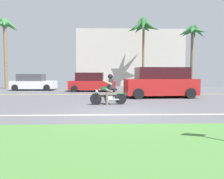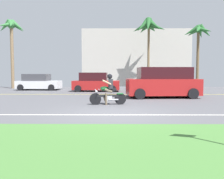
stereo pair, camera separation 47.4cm
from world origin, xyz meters
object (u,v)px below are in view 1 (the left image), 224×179
at_px(parked_car_0, 33,83).
at_px(motorcyclist, 109,92).
at_px(parked_car_2, 153,82).
at_px(palm_tree_0, 192,35).
at_px(parked_car_1, 92,83).
at_px(suv_nearby, 161,83).
at_px(palm_tree_2, 143,29).
at_px(palm_tree_1, 5,31).

bearing_deg(parked_car_0, motorcyclist, -56.87).
height_order(parked_car_2, palm_tree_0, palm_tree_0).
xyz_separation_m(parked_car_1, palm_tree_0, (10.07, 3.80, 4.70)).
bearing_deg(suv_nearby, motorcyclist, -134.51).
height_order(parked_car_1, palm_tree_0, palm_tree_0).
bearing_deg(palm_tree_2, parked_car_0, -161.42).
height_order(motorcyclist, parked_car_1, parked_car_1).
relative_size(suv_nearby, palm_tree_0, 0.72).
distance_m(motorcyclist, palm_tree_0, 15.98).
bearing_deg(suv_nearby, palm_tree_1, 145.81).
xyz_separation_m(suv_nearby, palm_tree_2, (0.61, 10.47, 5.41)).
bearing_deg(parked_car_1, motorcyclist, -81.56).
xyz_separation_m(parked_car_2, palm_tree_0, (4.85, 3.87, 4.66)).
bearing_deg(motorcyclist, palm_tree_2, 74.00).
xyz_separation_m(motorcyclist, palm_tree_0, (8.79, 12.45, 4.81)).
relative_size(palm_tree_0, palm_tree_1, 0.92).
bearing_deg(motorcyclist, suv_nearby, 45.49).
distance_m(motorcyclist, parked_car_1, 8.74).
bearing_deg(motorcyclist, palm_tree_0, 54.78).
bearing_deg(parked_car_1, parked_car_2, -0.74).
relative_size(motorcyclist, parked_car_0, 0.46).
bearing_deg(parked_car_0, palm_tree_1, 145.99).
relative_size(motorcyclist, palm_tree_2, 0.24).
distance_m(parked_car_2, palm_tree_0, 7.76).
relative_size(suv_nearby, palm_tree_2, 0.63).
height_order(parked_car_0, palm_tree_2, palm_tree_2).
distance_m(parked_car_0, parked_car_1, 5.68).
xyz_separation_m(motorcyclist, palm_tree_2, (3.98, 13.90, 5.70)).
distance_m(palm_tree_0, palm_tree_2, 5.10).
relative_size(parked_car_2, palm_tree_2, 0.51).
xyz_separation_m(suv_nearby, parked_car_1, (-4.65, 5.21, -0.18)).
relative_size(suv_nearby, parked_car_2, 1.23).
height_order(parked_car_0, parked_car_1, parked_car_1).
distance_m(motorcyclist, palm_tree_1, 16.96).
bearing_deg(palm_tree_2, parked_car_1, -135.07).
relative_size(palm_tree_1, palm_tree_2, 0.95).
relative_size(parked_car_1, parked_car_2, 1.06).
bearing_deg(parked_car_1, palm_tree_1, 155.93).
xyz_separation_m(motorcyclist, parked_car_2, (3.93, 8.57, 0.15)).
xyz_separation_m(parked_car_0, palm_tree_1, (-3.39, 2.29, 5.11)).
xyz_separation_m(motorcyclist, parked_car_1, (-1.28, 8.64, 0.12)).
xyz_separation_m(parked_car_1, palm_tree_1, (-8.83, 3.95, 5.06)).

